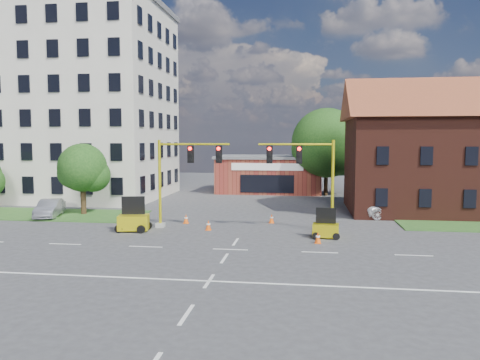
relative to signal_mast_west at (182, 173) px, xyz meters
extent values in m
plane|color=#3C3C3E|center=(4.36, -6.00, -3.92)|extent=(120.00, 120.00, 0.00)
cube|color=#25541F|center=(-15.64, 4.00, -3.88)|extent=(22.00, 6.00, 0.08)
cube|color=beige|center=(-15.64, 16.00, 6.08)|extent=(18.00, 15.00, 20.00)
cube|color=#5E5E61|center=(-15.64, 16.00, 16.38)|extent=(18.40, 15.40, 0.60)
cube|color=maroon|center=(4.36, 24.00, -1.92)|extent=(12.00, 8.00, 4.00)
cube|color=#5E5E61|center=(4.36, 24.00, 0.23)|extent=(12.40, 8.40, 0.30)
cube|color=white|center=(4.36, 19.95, -0.72)|extent=(8.00, 0.10, 0.80)
cube|color=black|center=(4.36, 19.95, -2.62)|extent=(6.00, 0.10, 2.00)
cube|color=#471E15|center=(22.36, 10.00, 0.08)|extent=(20.00, 10.00, 8.00)
cylinder|color=#332312|center=(10.86, 21.00, -1.85)|extent=(0.44, 0.44, 4.15)
sphere|color=#194214|center=(10.86, 21.00, 1.92)|extent=(7.73, 7.73, 7.73)
sphere|color=#194214|center=(12.40, 21.30, 0.98)|extent=(5.41, 5.41, 5.41)
cylinder|color=#332312|center=(-9.64, 4.50, -2.53)|extent=(0.44, 0.44, 2.78)
sphere|color=#194214|center=(-9.64, 4.50, 0.00)|extent=(3.97, 3.97, 3.97)
sphere|color=#194214|center=(-8.85, 4.80, -0.63)|extent=(2.78, 2.78, 2.78)
cube|color=gray|center=(-1.64, 0.00, -3.77)|extent=(0.60, 0.60, 0.30)
cylinder|color=yellow|center=(-1.64, 0.00, -0.82)|extent=(0.20, 0.20, 6.20)
cylinder|color=yellow|center=(0.86, 0.00, 1.98)|extent=(5.00, 0.14, 0.14)
cube|color=black|center=(0.61, 0.00, 1.28)|extent=(0.40, 0.32, 1.20)
cube|color=black|center=(2.61, 0.00, 1.28)|extent=(0.40, 0.32, 1.20)
sphere|color=#FF0C07|center=(0.61, -0.18, 1.68)|extent=(0.24, 0.24, 0.24)
cube|color=gray|center=(10.36, 0.00, -3.77)|extent=(0.60, 0.60, 0.30)
cylinder|color=yellow|center=(10.36, 0.00, -0.82)|extent=(0.20, 0.20, 6.20)
cylinder|color=yellow|center=(7.86, 0.00, 1.98)|extent=(5.00, 0.14, 0.14)
cube|color=black|center=(8.11, 0.00, 1.28)|extent=(0.40, 0.32, 1.20)
cube|color=black|center=(6.11, 0.00, 1.28)|extent=(0.40, 0.32, 1.20)
sphere|color=#FF0C07|center=(8.11, -0.18, 1.68)|extent=(0.24, 0.24, 0.24)
cube|color=yellow|center=(-3.01, -1.64, -3.31)|extent=(2.23, 1.71, 1.00)
cube|color=black|center=(-3.01, -1.64, -2.14)|extent=(1.55, 0.44, 1.22)
cube|color=yellow|center=(9.85, -2.06, -3.43)|extent=(1.70, 1.21, 0.81)
cube|color=black|center=(9.85, -2.06, -2.49)|extent=(1.26, 0.22, 0.99)
cube|color=#F6560C|center=(1.96, -0.59, -3.90)|extent=(0.38, 0.38, 0.04)
cone|color=#F6560C|center=(1.96, -0.59, -3.57)|extent=(0.40, 0.40, 0.70)
cylinder|color=white|center=(1.96, -0.59, -3.50)|extent=(0.27, 0.27, 0.09)
cube|color=#F6560C|center=(-0.21, 1.71, -3.90)|extent=(0.38, 0.38, 0.04)
cone|color=#F6560C|center=(-0.21, 1.71, -3.57)|extent=(0.40, 0.40, 0.70)
cylinder|color=white|center=(-0.21, 1.71, -3.50)|extent=(0.27, 0.27, 0.09)
cube|color=#F6560C|center=(9.31, -3.72, -3.90)|extent=(0.38, 0.38, 0.04)
cone|color=#F6560C|center=(9.31, -3.72, -3.57)|extent=(0.40, 0.40, 0.70)
cylinder|color=white|center=(9.31, -3.72, -3.50)|extent=(0.27, 0.27, 0.09)
cube|color=#F6560C|center=(6.08, 2.75, -3.90)|extent=(0.38, 0.38, 0.04)
cone|color=#F6560C|center=(6.08, 2.75, -3.57)|extent=(0.40, 0.40, 0.70)
cylinder|color=white|center=(6.08, 2.75, -3.50)|extent=(0.27, 0.27, 0.09)
imported|color=white|center=(15.75, 6.57, -3.15)|extent=(5.93, 3.56, 1.54)
imported|color=#96979D|center=(-11.73, 2.90, -3.20)|extent=(2.63, 4.61, 1.44)
camera|label=1|loc=(8.46, -31.75, 2.30)|focal=35.00mm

